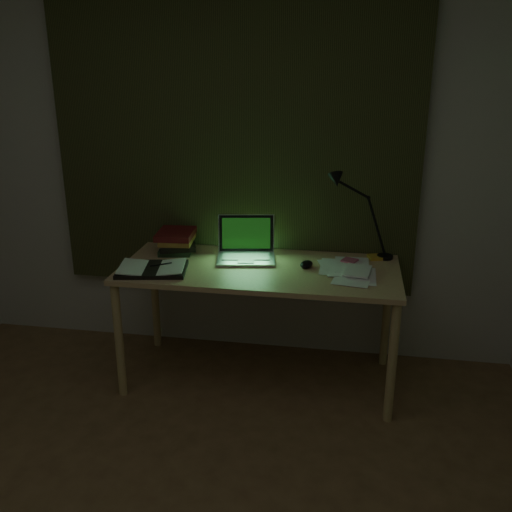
{
  "coord_description": "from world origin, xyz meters",
  "views": [
    {
      "loc": [
        0.7,
        -1.39,
        1.82
      ],
      "look_at": [
        0.22,
        1.46,
        0.82
      ],
      "focal_mm": 40.0,
      "sensor_mm": 36.0,
      "label": 1
    }
  ],
  "objects": [
    {
      "name": "loose_papers",
      "position": [
        0.72,
        1.59,
        0.72
      ],
      "size": [
        0.32,
        0.34,
        0.02
      ],
      "primitive_type": null,
      "rotation": [
        0.0,
        0.0,
        -0.04
      ],
      "color": "white",
      "rests_on": "desk"
    },
    {
      "name": "sticky_yellow",
      "position": [
        0.87,
        1.84,
        0.72
      ],
      "size": [
        0.1,
        0.1,
        0.02
      ],
      "primitive_type": "cube",
      "rotation": [
        0.0,
        0.0,
        0.29
      ],
      "color": "gold",
      "rests_on": "desk"
    },
    {
      "name": "book_stack",
      "position": [
        -0.32,
        1.77,
        0.78
      ],
      "size": [
        0.25,
        0.29,
        0.13
      ],
      "primitive_type": null,
      "rotation": [
        0.0,
        0.0,
        0.19
      ],
      "color": "white",
      "rests_on": "desk"
    },
    {
      "name": "laptop",
      "position": [
        0.12,
        1.68,
        0.83
      ],
      "size": [
        0.39,
        0.43,
        0.24
      ],
      "primitive_type": null,
      "rotation": [
        0.0,
        0.0,
        0.17
      ],
      "color": "#BABBC0",
      "rests_on": "desk"
    },
    {
      "name": "curtain",
      "position": [
        0.0,
        1.96,
        1.45
      ],
      "size": [
        2.2,
        0.06,
        2.0
      ],
      "primitive_type": "cube",
      "color": "#2C3018",
      "rests_on": "wall_back"
    },
    {
      "name": "desk",
      "position": [
        0.22,
        1.58,
        0.36
      ],
      "size": [
        1.56,
        0.68,
        0.71
      ],
      "primitive_type": null,
      "color": "tan",
      "rests_on": "floor"
    },
    {
      "name": "wall_back",
      "position": [
        0.0,
        2.0,
        1.25
      ],
      "size": [
        3.5,
        0.0,
        2.5
      ],
      "primitive_type": "cube",
      "color": "beige",
      "rests_on": "ground"
    },
    {
      "name": "sticky_pink",
      "position": [
        0.72,
        1.74,
        0.72
      ],
      "size": [
        0.1,
        0.1,
        0.02
      ],
      "primitive_type": "cube",
      "rotation": [
        0.0,
        0.0,
        -0.4
      ],
      "color": "#C54C6D",
      "rests_on": "desk"
    },
    {
      "name": "desk_lamp",
      "position": [
        0.92,
        1.85,
        0.96
      ],
      "size": [
        0.36,
        0.3,
        0.51
      ],
      "primitive_type": null,
      "rotation": [
        0.0,
        0.0,
        -0.11
      ],
      "color": "black",
      "rests_on": "desk"
    },
    {
      "name": "mouse",
      "position": [
        0.48,
        1.62,
        0.73
      ],
      "size": [
        0.09,
        0.11,
        0.04
      ],
      "primitive_type": "ellipsoid",
      "rotation": [
        0.0,
        0.0,
        -0.3
      ],
      "color": "black",
      "rests_on": "desk"
    },
    {
      "name": "open_textbook",
      "position": [
        -0.35,
        1.42,
        0.73
      ],
      "size": [
        0.41,
        0.33,
        0.03
      ],
      "primitive_type": null,
      "rotation": [
        0.0,
        0.0,
        0.17
      ],
      "color": "white",
      "rests_on": "desk"
    }
  ]
}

